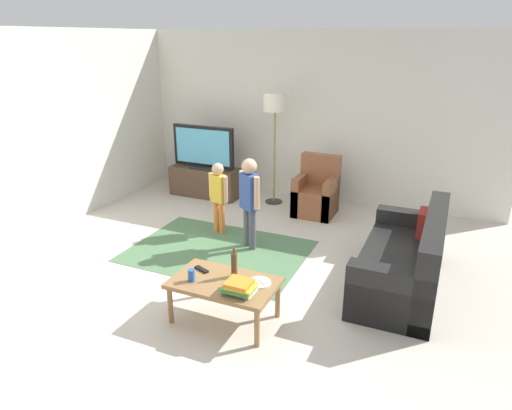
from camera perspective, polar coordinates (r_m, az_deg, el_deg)
ground at (r=5.34m, az=-2.63°, el=-8.61°), size 7.80×7.80×0.00m
wall_back at (r=7.58m, az=7.49°, el=10.79°), size 6.00×0.12×2.70m
wall_left at (r=6.71m, az=-26.67°, el=7.59°), size 0.12×6.00×2.70m
area_rug at (r=5.89m, az=-4.75°, el=-5.73°), size 2.20×1.60×0.01m
tv_stand at (r=7.86m, az=-6.34°, el=2.90°), size 1.20×0.44×0.50m
tv at (r=7.69m, az=-6.59°, el=7.15°), size 1.10×0.28×0.71m
couch at (r=5.21m, az=18.49°, el=-6.96°), size 0.80×1.80×0.86m
armchair at (r=7.07m, az=7.58°, el=1.27°), size 0.60×0.60×0.90m
floor_lamp at (r=7.19m, az=2.39°, el=12.01°), size 0.36×0.36×1.78m
child_near_tv at (r=6.23m, az=-4.73°, el=1.69°), size 0.32×0.17×1.00m
child_center at (r=5.70m, az=-0.83°, el=1.20°), size 0.35×0.25×1.19m
coffee_table at (r=4.39m, az=-4.01°, el=-10.03°), size 1.00×0.60×0.42m
book_stack at (r=4.15m, az=-2.07°, el=-10.18°), size 0.29×0.23×0.12m
bottle at (r=4.37m, az=-2.75°, el=-7.46°), size 0.06×0.06×0.30m
tv_remote at (r=4.56m, az=-6.81°, el=-7.99°), size 0.18×0.11×0.02m
soda_can at (r=4.37m, az=-8.08°, el=-8.70°), size 0.07×0.07×0.12m
plate at (r=4.31m, az=0.42°, el=-9.65°), size 0.22×0.22×0.02m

